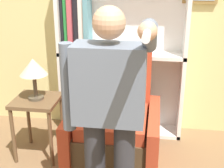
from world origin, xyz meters
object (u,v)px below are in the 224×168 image
person_standing (109,109)px  side_table (37,109)px  bookcase (105,55)px  table_lamp (33,69)px  armchair (115,128)px

person_standing → side_table: (-0.83, 0.77, -0.42)m
bookcase → table_lamp: (-0.57, -0.63, 0.02)m
bookcase → table_lamp: 0.85m
bookcase → person_standing: 1.42m
armchair → side_table: size_ratio=1.82×
armchair → table_lamp: size_ratio=2.78×
person_standing → table_lamp: bearing=137.4°
armchair → bookcase: bearing=108.0°
person_standing → table_lamp: (-0.83, 0.77, -0.00)m
bookcase → table_lamp: bearing=-132.3°
armchair → person_standing: person_standing is taller
bookcase → armchair: (0.20, -0.61, -0.55)m
bookcase → person_standing: size_ratio=1.16×
person_standing → side_table: person_standing is taller
armchair → person_standing: (0.06, -0.78, 0.57)m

